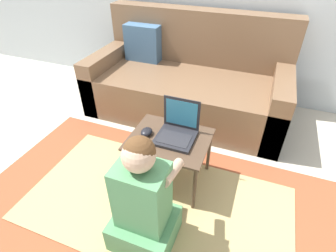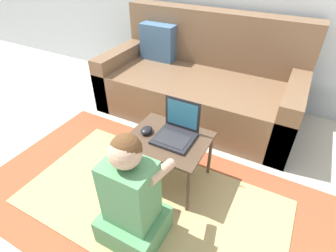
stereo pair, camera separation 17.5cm
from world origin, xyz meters
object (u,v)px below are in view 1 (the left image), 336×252
object	(u,v)px
laptop	(177,132)
couch	(188,81)
computer_mouse	(147,132)
laptop_desk	(169,143)
person_seated	(143,203)

from	to	relation	value
laptop	couch	bearing A→B (deg)	102.99
computer_mouse	laptop	bearing A→B (deg)	14.18
couch	laptop	size ratio (longest dim) A/B	7.36
laptop_desk	laptop	size ratio (longest dim) A/B	2.11
couch	person_seated	xyz separation A→B (m)	(0.22, -1.49, 0.01)
couch	computer_mouse	xyz separation A→B (m)	(0.02, -1.02, 0.10)
couch	person_seated	bearing A→B (deg)	-81.63
couch	laptop	distance (m)	1.00
laptop_desk	laptop	xyz separation A→B (m)	(0.04, 0.03, 0.09)
computer_mouse	person_seated	bearing A→B (deg)	-67.66
person_seated	laptop_desk	bearing A→B (deg)	94.20
couch	laptop_desk	distance (m)	1.02
laptop_desk	computer_mouse	world-z (taller)	computer_mouse
laptop_desk	couch	bearing A→B (deg)	100.37
laptop_desk	computer_mouse	bearing A→B (deg)	-174.34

